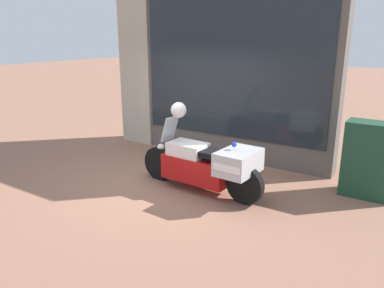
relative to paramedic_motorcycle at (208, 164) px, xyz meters
name	(u,v)px	position (x,y,z in m)	size (l,w,h in m)	color
ground_plane	(165,181)	(-0.97, 0.04, -0.53)	(60.00, 60.00, 0.00)	#8E604C
shop_building	(202,66)	(-1.37, 2.04, 1.50)	(5.36, 0.55, 4.04)	#56514C
window_display	(231,136)	(-0.59, 2.07, -0.04)	(3.99, 0.30, 2.06)	slate
paramedic_motorcycle	(208,164)	(0.00, 0.00, 0.00)	(2.51, 0.83, 1.28)	black
utility_cabinet	(370,160)	(2.38, 1.37, 0.13)	(0.84, 0.47, 1.31)	#193D28
white_helmet	(179,110)	(-0.64, 0.04, 0.89)	(0.28, 0.28, 0.28)	white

